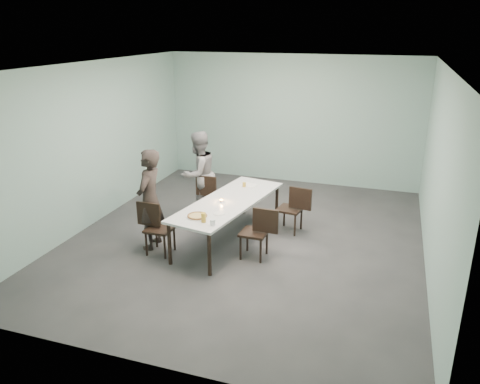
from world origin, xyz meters
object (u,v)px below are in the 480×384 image
(diner_far, at_px, (199,174))
(pizza, at_px, (197,216))
(side_plate, at_px, (219,214))
(beer_glass, at_px, (204,218))
(chair_far_right, at_px, (294,206))
(chair_near_left, at_px, (155,224))
(amber_tumbler, at_px, (244,185))
(table, at_px, (228,203))
(diner_near, at_px, (150,199))
(tealight, at_px, (221,201))
(chair_far_left, at_px, (211,195))
(water_tumbler, at_px, (213,222))
(chair_near_right, at_px, (259,229))

(diner_far, height_order, pizza, diner_far)
(side_plate, xyz_separation_m, beer_glass, (-0.11, -0.39, 0.07))
(chair_far_right, distance_m, diner_far, 2.02)
(chair_near_left, distance_m, amber_tumbler, 1.92)
(table, distance_m, side_plate, 0.63)
(diner_near, height_order, pizza, diner_near)
(side_plate, bearing_deg, diner_far, 123.00)
(chair_near_left, distance_m, tealight, 1.18)
(chair_far_right, height_order, amber_tumbler, chair_far_right)
(chair_far_left, distance_m, pizza, 1.74)
(amber_tumbler, bearing_deg, pizza, -98.61)
(diner_near, distance_m, tealight, 1.20)
(chair_near_left, bearing_deg, table, 40.79)
(pizza, bearing_deg, beer_glass, -41.51)
(chair_near_left, height_order, chair_far_left, same)
(chair_far_right, xyz_separation_m, beer_glass, (-1.05, -1.72, 0.32))
(table, distance_m, chair_far_right, 1.25)
(chair_near_left, height_order, water_tumbler, chair_near_left)
(diner_far, distance_m, water_tumbler, 2.31)
(chair_near_right, relative_size, beer_glass, 5.80)
(beer_glass, height_order, amber_tumbler, beer_glass)
(side_plate, relative_size, beer_glass, 1.20)
(diner_near, bearing_deg, amber_tumbler, 135.62)
(chair_near_right, distance_m, pizza, 1.01)
(beer_glass, bearing_deg, chair_near_left, 168.64)
(pizza, relative_size, beer_glass, 2.27)
(water_tumbler, bearing_deg, diner_far, 118.28)
(tealight, bearing_deg, chair_near_right, -24.55)
(water_tumbler, bearing_deg, tealight, 102.61)
(table, bearing_deg, chair_far_left, 128.48)
(chair_far_right, bearing_deg, tealight, 45.77)
(table, xyz_separation_m, beer_glass, (-0.04, -1.01, 0.13))
(chair_near_left, distance_m, diner_far, 1.82)
(chair_near_left, height_order, amber_tumbler, chair_near_left)
(table, height_order, chair_far_left, chair_far_left)
(beer_glass, height_order, tealight, beer_glass)
(water_tumbler, xyz_separation_m, amber_tumbler, (-0.09, 1.85, -0.01))
(diner_near, xyz_separation_m, tealight, (1.08, 0.52, -0.09))
(chair_near_left, bearing_deg, water_tumbler, -11.50)
(side_plate, bearing_deg, water_tumbler, -81.79)
(water_tumbler, height_order, tealight, water_tumbler)
(pizza, bearing_deg, chair_near_left, 177.10)
(chair_far_right, xyz_separation_m, pizza, (-1.22, -1.57, 0.27))
(beer_glass, bearing_deg, table, 87.63)
(table, distance_m, diner_near, 1.34)
(chair_far_right, height_order, diner_far, diner_far)
(chair_near_left, bearing_deg, chair_far_right, 38.60)
(tealight, bearing_deg, side_plate, -73.53)
(beer_glass, bearing_deg, amber_tumbler, 87.53)
(chair_far_left, xyz_separation_m, chair_near_right, (1.32, -1.28, 0.00))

